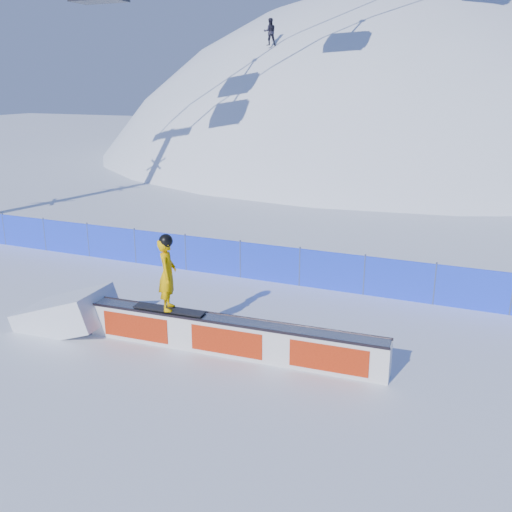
% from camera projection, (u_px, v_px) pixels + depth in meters
% --- Properties ---
extents(ground, '(160.00, 160.00, 0.00)m').
position_uv_depth(ground, '(134.00, 325.00, 14.82)').
color(ground, white).
rests_on(ground, ground).
extents(snow_hill, '(64.00, 64.00, 64.00)m').
position_uv_depth(snow_hill, '(387.00, 332.00, 57.09)').
color(snow_hill, white).
rests_on(snow_hill, ground).
extents(safety_fence, '(22.05, 0.05, 1.30)m').
position_uv_depth(safety_fence, '(213.00, 256.00, 18.60)').
color(safety_fence, '#1C3DF4').
rests_on(safety_fence, ground).
extents(rail_box, '(7.29, 0.88, 0.87)m').
position_uv_depth(rail_box, '(230.00, 337.00, 13.11)').
color(rail_box, silver).
rests_on(rail_box, ground).
extents(snow_ramp, '(2.50, 1.63, 1.51)m').
position_uv_depth(snow_ramp, '(68.00, 326.00, 14.72)').
color(snow_ramp, white).
rests_on(snow_ramp, ground).
extents(snowboarder, '(1.80, 0.74, 1.87)m').
position_uv_depth(snowboarder, '(167.00, 274.00, 13.22)').
color(snowboarder, black).
rests_on(snowboarder, rail_box).
extents(distant_skiers, '(19.48, 10.75, 7.25)m').
position_uv_depth(distant_skiers, '(410.00, 0.00, 37.33)').
color(distant_skiers, black).
rests_on(distant_skiers, ground).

